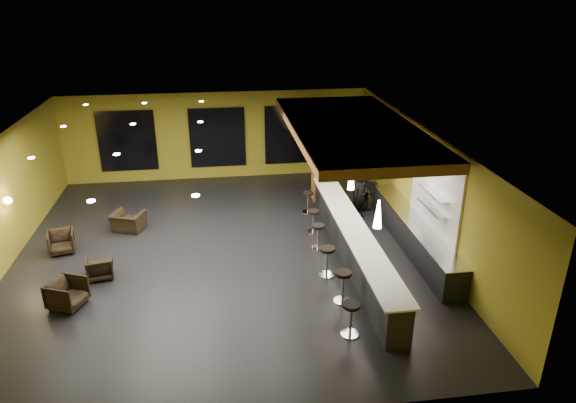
{
  "coord_description": "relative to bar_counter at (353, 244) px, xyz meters",
  "views": [
    {
      "loc": [
        -0.01,
        -13.6,
        7.34
      ],
      "look_at": [
        2.0,
        0.5,
        1.3
      ],
      "focal_mm": 32.0,
      "sensor_mm": 36.0,
      "label": 1
    }
  ],
  "objects": [
    {
      "name": "bar_stool_0",
      "position": [
        -0.92,
        -3.34,
        0.03
      ],
      "size": [
        0.42,
        0.42,
        0.83
      ],
      "rotation": [
        0.0,
        0.0,
        0.4
      ],
      "color": "silver",
      "rests_on": "floor"
    },
    {
      "name": "bar_counter",
      "position": [
        0.0,
        0.0,
        0.0
      ],
      "size": [
        0.6,
        8.0,
        1.0
      ],
      "primitive_type": "cube",
      "color": "black",
      "rests_on": "floor"
    },
    {
      "name": "window_right",
      "position": [
        -0.65,
        7.44,
        1.2
      ],
      "size": [
        2.2,
        0.06,
        2.4
      ],
      "primitive_type": "cube",
      "color": "black",
      "rests_on": "wall_back"
    },
    {
      "name": "pendant_2",
      "position": [
        0.0,
        3.0,
        1.85
      ],
      "size": [
        0.2,
        0.2,
        0.7
      ],
      "primitive_type": "cone",
      "color": "white",
      "rests_on": "wood_soffit"
    },
    {
      "name": "armchair_a",
      "position": [
        -7.52,
        -1.26,
        -0.14
      ],
      "size": [
        1.03,
        1.02,
        0.72
      ],
      "primitive_type": "imported",
      "rotation": [
        0.0,
        0.0,
        1.17
      ],
      "color": "black",
      "rests_on": "floor"
    },
    {
      "name": "wall_shelf_lower",
      "position": [
        2.17,
        -0.2,
        1.1
      ],
      "size": [
        0.3,
        1.5,
        0.03
      ],
      "primitive_type": "cube",
      "color": "silver",
      "rests_on": "wall_right"
    },
    {
      "name": "staff_b",
      "position": [
        1.34,
        3.27,
        0.4
      ],
      "size": [
        1.07,
        0.97,
        1.8
      ],
      "primitive_type": "imported",
      "rotation": [
        0.0,
        0.0,
        0.4
      ],
      "color": "black",
      "rests_on": "floor"
    },
    {
      "name": "tile_backsplash",
      "position": [
        2.31,
        0.0,
        1.5
      ],
      "size": [
        0.06,
        3.2,
        2.4
      ],
      "primitive_type": "cube",
      "color": "white",
      "rests_on": "wall_right"
    },
    {
      "name": "wall_sconce",
      "position": [
        -9.53,
        1.5,
        1.3
      ],
      "size": [
        0.22,
        0.22,
        0.22
      ],
      "primitive_type": "sphere",
      "color": "#FFE5B2",
      "rests_on": "wall_left"
    },
    {
      "name": "ceiling",
      "position": [
        -3.65,
        1.0,
        3.05
      ],
      "size": [
        12.0,
        13.0,
        0.1
      ],
      "primitive_type": "cube",
      "color": "black"
    },
    {
      "name": "armchair_b",
      "position": [
        -6.99,
        0.04,
        -0.18
      ],
      "size": [
        0.8,
        0.81,
        0.63
      ],
      "primitive_type": "imported",
      "rotation": [
        0.0,
        0.0,
        3.33
      ],
      "color": "black",
      "rests_on": "floor"
    },
    {
      "name": "bar_stool_1",
      "position": [
        -0.78,
        -2.02,
        0.05
      ],
      "size": [
        0.43,
        0.43,
        0.85
      ],
      "rotation": [
        0.0,
        0.0,
        -0.19
      ],
      "color": "silver",
      "rests_on": "floor"
    },
    {
      "name": "column",
      "position": [
        0.0,
        4.6,
        1.25
      ],
      "size": [
        0.6,
        0.6,
        3.5
      ],
      "primitive_type": "cube",
      "color": "#A66325",
      "rests_on": "floor"
    },
    {
      "name": "bar_stool_2",
      "position": [
        -0.91,
        -0.74,
        0.04
      ],
      "size": [
        0.43,
        0.43,
        0.85
      ],
      "rotation": [
        0.0,
        0.0,
        0.07
      ],
      "color": "silver",
      "rests_on": "floor"
    },
    {
      "name": "pendant_0",
      "position": [
        0.0,
        -2.0,
        1.85
      ],
      "size": [
        0.2,
        0.2,
        0.7
      ],
      "primitive_type": "cone",
      "color": "white",
      "rests_on": "wood_soffit"
    },
    {
      "name": "armchair_c",
      "position": [
        -8.39,
        1.68,
        -0.16
      ],
      "size": [
        0.86,
        0.88,
        0.67
      ],
      "primitive_type": "imported",
      "rotation": [
        0.0,
        0.0,
        0.22
      ],
      "color": "black",
      "rests_on": "floor"
    },
    {
      "name": "bar_stool_4",
      "position": [
        -0.77,
        1.92,
        -0.01
      ],
      "size": [
        0.38,
        0.38,
        0.76
      ],
      "rotation": [
        0.0,
        0.0,
        -0.25
      ],
      "color": "silver",
      "rests_on": "floor"
    },
    {
      "name": "prep_counter",
      "position": [
        2.0,
        0.5,
        -0.07
      ],
      "size": [
        0.7,
        6.0,
        0.86
      ],
      "primitive_type": "cube",
      "color": "black",
      "rests_on": "floor"
    },
    {
      "name": "wood_soffit",
      "position": [
        0.35,
        2.0,
        2.86
      ],
      "size": [
        3.6,
        8.0,
        0.28
      ],
      "primitive_type": "cube",
      "color": "#93602B",
      "rests_on": "ceiling"
    },
    {
      "name": "wall_front",
      "position": [
        -3.65,
        -5.55,
        1.25
      ],
      "size": [
        12.0,
        0.1,
        3.5
      ],
      "primitive_type": "cube",
      "color": "olive",
      "rests_on": "floor"
    },
    {
      "name": "armchair_d",
      "position": [
        -6.65,
        2.91,
        -0.19
      ],
      "size": [
        1.17,
        1.1,
        0.62
      ],
      "primitive_type": "imported",
      "rotation": [
        0.0,
        0.0,
        2.8
      ],
      "color": "black",
      "rests_on": "floor"
    },
    {
      "name": "staff_a",
      "position": [
        0.99,
        2.84,
        0.29
      ],
      "size": [
        0.68,
        0.57,
        1.58
      ],
      "primitive_type": "imported",
      "rotation": [
        0.0,
        0.0,
        0.41
      ],
      "color": "black",
      "rests_on": "floor"
    },
    {
      "name": "window_left",
      "position": [
        -7.15,
        7.44,
        1.2
      ],
      "size": [
        2.2,
        0.06,
        2.4
      ],
      "primitive_type": "cube",
      "color": "black",
      "rests_on": "wall_back"
    },
    {
      "name": "prep_top",
      "position": [
        2.0,
        0.5,
        0.39
      ],
      "size": [
        0.72,
        6.0,
        0.03
      ],
      "primitive_type": "cube",
      "color": "silver",
      "rests_on": "prep_counter"
    },
    {
      "name": "bar_stool_5",
      "position": [
        -0.67,
        3.49,
        -0.02
      ],
      "size": [
        0.38,
        0.38,
        0.76
      ],
      "rotation": [
        0.0,
        0.0,
        0.11
      ],
      "color": "silver",
      "rests_on": "floor"
    },
    {
      "name": "bar_top",
      "position": [
        0.0,
        0.0,
        0.52
      ],
      "size": [
        0.78,
        8.1,
        0.05
      ],
      "primitive_type": "cube",
      "color": "white",
      "rests_on": "bar_counter"
    },
    {
      "name": "bar_stool_3",
      "position": [
        -0.84,
        0.82,
        0.0
      ],
      "size": [
        0.4,
        0.4,
        0.78
      ],
      "rotation": [
        0.0,
        0.0,
        -0.23
      ],
      "color": "silver",
      "rests_on": "floor"
    },
    {
      "name": "wall_shelf_upper",
      "position": [
        2.17,
        -0.2,
        1.55
      ],
      "size": [
        0.3,
        1.5,
        0.03
      ],
      "primitive_type": "cube",
      "color": "silver",
      "rests_on": "wall_right"
    },
    {
      "name": "window_center",
      "position": [
        -3.65,
        7.44,
        1.2
      ],
      "size": [
        2.2,
        0.06,
        2.4
      ],
      "primitive_type": "cube",
      "color": "black",
      "rests_on": "wall_back"
    },
    {
      "name": "staff_c",
      "position": [
        1.22,
        3.45,
        0.3
      ],
      "size": [
        0.9,
        0.71,
        1.61
      ],
      "primitive_type": "imported",
      "rotation": [
        0.0,
        0.0,
        0.28
      ],
      "color": "black",
      "rests_on": "floor"
    },
    {
      "name": "wall_back",
      "position": [
        -3.65,
        7.55,
        1.25
      ],
      "size": [
        12.0,
        0.1,
        3.5
      ],
      "primitive_type": "cube",
      "color": "olive",
      "rests_on": "floor"
    },
    {
      "name": "wall_right",
      "position": [
        2.4,
        1.0,
        1.25
      ],
      "size": [
        0.1,
        13.0,
        3.5
      ],
      "primitive_type": "cube",
      "color": "olive",
      "rests_on": "floor"
    },
    {
      "name": "pendant_1",
      "position": [
        0.0,
        0.5,
        1.85
      ],
      "size": [
        0.2,
        0.2,
        0.7
      ],
      "primitive_type": "cone",
      "color": "white",
      "rests_on": "wood_soffit"
    },
    {
      "name": "floor",
      "position": [
        -3.65,
        1.0,
        -0.55
      ],
      "size": [
        12.0,
        13.0,
        0.1
      ],
      "primitive_type": "cube",
      "color": "black",
      "rests_on": "ground"
    }
  ]
}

